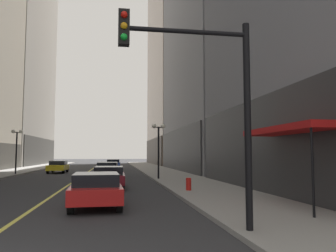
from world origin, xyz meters
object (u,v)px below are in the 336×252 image
Objects in this scene: car_navy at (108,169)px; fire_hydrant_right at (189,185)px; street_lamp_right_mid at (159,139)px; car_maroon at (109,177)px; traffic_light_near_right at (208,88)px; car_yellow at (58,166)px; street_lamp_left_far at (17,142)px; car_blue at (113,164)px; car_red at (96,188)px.

car_navy is 5.97× the size of fire_hydrant_right.
street_lamp_right_mid reaches higher than car_navy.
car_maroon is 0.85× the size of car_navy.
street_lamp_right_mid is at bearing 86.63° from traffic_light_near_right.
traffic_light_near_right is at bearing -74.32° from car_yellow.
traffic_light_near_right is at bearing -65.77° from street_lamp_left_far.
street_lamp_left_far reaches higher than car_yellow.
car_maroon is 0.98× the size of car_yellow.
street_lamp_left_far is (-11.75, 26.11, -0.49)m from traffic_light_near_right.
traffic_light_near_right is 28.64m from street_lamp_left_far.
traffic_light_near_right is 7.06× the size of fire_hydrant_right.
car_maroon is 0.92× the size of car_blue.
car_maroon is 0.91× the size of street_lamp_right_mid.
street_lamp_left_far and street_lamp_right_mid have the same top height.
car_yellow is 0.73× the size of traffic_light_near_right.
car_red is 6.95m from car_maroon.
traffic_light_near_right is 1.28× the size of street_lamp_left_far.
street_lamp_right_mid is (3.54, -20.85, 2.54)m from car_blue.
car_navy is at bearing -91.60° from car_blue.
street_lamp_right_mid reaches higher than car_red.
street_lamp_right_mid is (12.80, -8.28, 0.00)m from street_lamp_left_far.
street_lamp_left_far is at bearing 112.76° from car_red.
car_red is 13.38m from street_lamp_right_mid.
traffic_light_near_right is at bearing -77.80° from car_maroon.
car_maroon is 12.93m from traffic_light_near_right.
car_red is 17.28m from car_navy.
traffic_light_near_right reaches higher than car_navy.
fire_hydrant_right is at bearing -82.16° from car_blue.
fire_hydrant_right is (1.55, 9.30, -3.34)m from traffic_light_near_right.
street_lamp_left_far is at bearing 114.23° from traffic_light_near_right.
street_lamp_left_far is (-3.31, -3.93, 2.54)m from car_yellow.
car_yellow and car_blue have the same top height.
street_lamp_left_far is 1.00× the size of street_lamp_right_mid.
car_maroon is (0.38, 6.94, -0.00)m from car_red.
car_blue is 21.30m from street_lamp_right_mid.
street_lamp_right_mid is at bearing 71.86° from car_red.
car_blue is (0.45, 16.05, -0.00)m from car_navy.
car_blue is at bearing 55.48° from car_yellow.
car_red is 0.98× the size of car_blue.
car_maroon is at bearing -123.77° from street_lamp_right_mid.
car_maroon is 7.14m from street_lamp_right_mid.
car_yellow is 15.67m from street_lamp_right_mid.
car_navy is (0.10, 17.27, 0.00)m from car_red.
car_red is 1.07× the size of car_maroon.
car_navy is (-0.28, 10.34, 0.00)m from car_maroon.
car_maroon is 18.67m from car_yellow.
street_lamp_left_far reaches higher than car_blue.
street_lamp_right_mid is at bearing -50.21° from car_navy.
car_maroon is at bearing -88.43° from car_navy.
fire_hydrant_right is at bearing -86.65° from street_lamp_right_mid.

